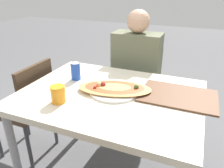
# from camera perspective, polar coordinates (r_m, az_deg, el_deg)

# --- Properties ---
(dining_table) EXTENTS (1.13, 0.86, 0.77)m
(dining_table) POSITION_cam_1_polar(r_m,az_deg,el_deg) (1.42, -0.46, -5.26)
(dining_table) COLOR beige
(dining_table) RESTS_ON ground_plane
(chair_far_seated) EXTENTS (0.40, 0.40, 0.85)m
(chair_far_seated) POSITION_cam_1_polar(r_m,az_deg,el_deg) (2.16, 6.78, -0.26)
(chair_far_seated) COLOR #3F2D1E
(chair_far_seated) RESTS_ON ground_plane
(chair_side_left) EXTENTS (0.40, 0.40, 0.85)m
(chair_side_left) POSITION_cam_1_polar(r_m,az_deg,el_deg) (1.94, -21.12, -5.00)
(chair_side_left) COLOR #3F2D1E
(chair_side_left) RESTS_ON ground_plane
(person_seated) EXTENTS (0.42, 0.23, 1.22)m
(person_seated) POSITION_cam_1_polar(r_m,az_deg,el_deg) (1.98, 6.21, 4.20)
(person_seated) COLOR #2D2D38
(person_seated) RESTS_ON ground_plane
(pizza_main) EXTENTS (0.51, 0.35, 0.06)m
(pizza_main) POSITION_cam_1_polar(r_m,az_deg,el_deg) (1.40, 0.63, -1.22)
(pizza_main) COLOR white
(pizza_main) RESTS_ON dining_table
(soda_can) EXTENTS (0.07, 0.07, 0.12)m
(soda_can) POSITION_cam_1_polar(r_m,az_deg,el_deg) (1.58, -9.48, 3.31)
(soda_can) COLOR #1E47B2
(soda_can) RESTS_ON dining_table
(drink_glass) EXTENTS (0.08, 0.08, 0.10)m
(drink_glass) POSITION_cam_1_polar(r_m,az_deg,el_deg) (1.30, -13.91, -2.60)
(drink_glass) COLOR orange
(drink_glass) RESTS_ON dining_table
(serving_tray) EXTENTS (0.45, 0.32, 0.01)m
(serving_tray) POSITION_cam_1_polar(r_m,az_deg,el_deg) (1.40, 16.89, -2.96)
(serving_tray) COLOR brown
(serving_tray) RESTS_ON dining_table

